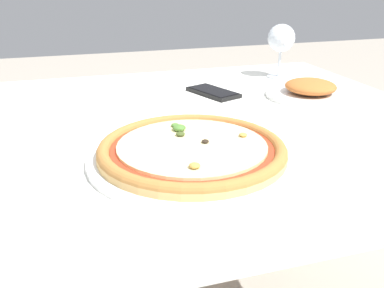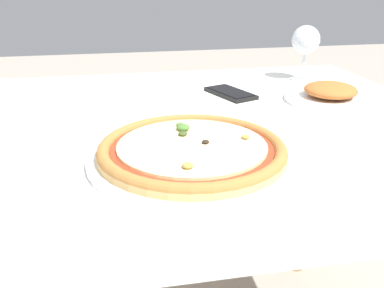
# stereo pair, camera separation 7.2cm
# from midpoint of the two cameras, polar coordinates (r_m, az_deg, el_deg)

# --- Properties ---
(dining_table) EXTENTS (1.22, 0.98, 0.74)m
(dining_table) POSITION_cam_midpoint_polar(r_m,az_deg,el_deg) (0.94, 0.53, -2.52)
(dining_table) COLOR #997047
(dining_table) RESTS_ON ground_plane
(pizza_plate) EXTENTS (0.36, 0.36, 0.04)m
(pizza_plate) POSITION_cam_midpoint_polar(r_m,az_deg,el_deg) (0.72, 2.84, -1.01)
(pizza_plate) COLOR white
(pizza_plate) RESTS_ON dining_table
(wine_glass_far_left) EXTENTS (0.08, 0.08, 0.16)m
(wine_glass_far_left) POSITION_cam_midpoint_polar(r_m,az_deg,el_deg) (1.30, 16.51, 12.99)
(wine_glass_far_left) COLOR silver
(wine_glass_far_left) RESTS_ON dining_table
(cell_phone) EXTENTS (0.12, 0.16, 0.01)m
(cell_phone) POSITION_cam_midpoint_polar(r_m,az_deg,el_deg) (1.12, 7.00, 6.74)
(cell_phone) COLOR black
(cell_phone) RESTS_ON dining_table
(side_plate) EXTENTS (0.22, 0.22, 0.05)m
(side_plate) POSITION_cam_midpoint_polar(r_m,az_deg,el_deg) (1.12, 19.72, 6.27)
(side_plate) COLOR white
(side_plate) RESTS_ON dining_table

